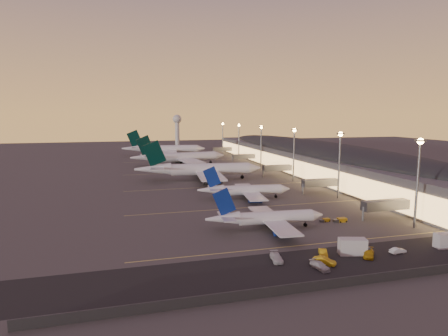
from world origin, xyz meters
TOP-DOWN VIEW (x-y plane):
  - ground at (0.00, 0.00)m, footprint 700.00×700.00m
  - airliner_narrow_south at (-5.88, -29.95)m, footprint 34.83×31.17m
  - airliner_narrow_north at (0.36, 8.55)m, footprint 36.44×32.76m
  - airliner_wide_near at (-8.03, 54.93)m, footprint 63.29×57.91m
  - airliner_wide_mid at (-9.70, 113.02)m, footprint 62.18×56.98m
  - airliner_wide_far at (-13.18, 170.54)m, footprint 65.23×59.83m
  - terminal_building at (61.84, 72.47)m, footprint 56.35×255.00m
  - light_masts at (36.00, 65.00)m, footprint 2.20×217.20m
  - radar_tower at (10.00, 260.00)m, footprint 9.00×9.00m
  - service_lane at (0.00, -56.00)m, footprint 260.00×16.00m
  - lane_markings at (0.00, 40.00)m, footprint 90.00×180.36m
  - fence at (-0.00, -68.00)m, footprint 124.00×0.12m
  - baggage_tug_a at (14.36, -27.74)m, footprint 3.39×1.74m
  - baggage_tug_b at (18.65, -29.28)m, footprint 4.14×1.89m
  - catering_truck_a at (6.75, -53.75)m, footprint 7.29×4.36m
  - catering_truck_b at (31.81, -55.75)m, footprint 6.71×3.22m
  - service_van_a at (-12.20, -52.61)m, footprint 3.10×5.80m
  - service_van_b at (-2.94, -57.19)m, footprint 4.62×4.81m
  - service_van_c at (-5.10, -59.16)m, footprint 3.05×5.37m
  - service_van_d at (-0.71, -52.87)m, footprint 3.25×4.94m
  - service_van_e at (17.17, -55.81)m, footprint 4.17×1.73m
  - service_van_f at (9.26, -55.84)m, footprint 5.15×5.72m

SIDE VIEW (x-z plane):
  - ground at x=0.00m, z-range 0.00..0.00m
  - service_lane at x=0.00m, z-range 0.00..0.01m
  - lane_markings at x=0.00m, z-range 0.01..0.01m
  - baggage_tug_a at x=14.36m, z-range -0.04..0.92m
  - baggage_tug_b at x=18.65m, z-range -0.05..1.18m
  - service_van_e at x=17.17m, z-range 0.00..1.34m
  - service_van_c at x=-5.10m, z-range 0.00..1.47m
  - service_van_d at x=-0.71m, z-range 0.00..1.54m
  - service_van_f at x=9.26m, z-range 0.00..1.60m
  - service_van_a at x=-12.20m, z-range 0.00..1.60m
  - service_van_b at x=-2.94m, z-range 0.00..1.63m
  - fence at x=0.00m, z-range 0.00..2.00m
  - catering_truck_b at x=31.81m, z-range -0.12..3.52m
  - catering_truck_a at x=6.75m, z-range -0.12..3.72m
  - airliner_narrow_south at x=-5.88m, z-range -3.00..9.44m
  - airliner_narrow_north at x=0.36m, z-range -3.14..9.87m
  - airliner_wide_mid at x=-9.70m, z-range -4.82..15.06m
  - airliner_wide_near at x=-8.03m, z-range -4.91..15.33m
  - airliner_wide_far at x=-13.18m, z-range -5.06..15.80m
  - terminal_building at x=61.84m, z-range 0.05..17.51m
  - light_masts at x=36.00m, z-range 4.60..30.50m
  - radar_tower at x=10.00m, z-range 5.62..38.12m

